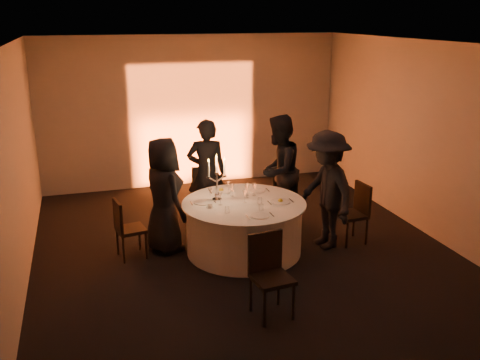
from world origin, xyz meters
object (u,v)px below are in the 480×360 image
object	(u,v)px
chair_left	(126,226)
guest_right	(327,190)
chair_back_left	(205,189)
guest_back_right	(278,171)
chair_front	(269,269)
coffee_cup	(210,205)
chair_right	(356,210)
chair_back_right	(275,188)
guest_left	(164,195)
candelabra	(217,184)
banquet_table	(244,227)
guest_back_left	(207,172)

from	to	relation	value
chair_left	guest_right	bearing A→B (deg)	-109.03
chair_back_left	guest_back_right	distance (m)	1.29
chair_front	coffee_cup	world-z (taller)	chair_front
guest_right	chair_right	bearing A→B (deg)	84.08
chair_back_left	chair_front	size ratio (longest dim) A/B	0.99
guest_back_right	chair_front	bearing A→B (deg)	23.06
chair_left	coffee_cup	xyz separation A→B (m)	(1.16, -0.34, 0.31)
chair_back_right	guest_right	world-z (taller)	guest_right
chair_left	guest_left	bearing A→B (deg)	-88.46
chair_back_left	coffee_cup	xyz separation A→B (m)	(-0.26, -1.46, 0.25)
chair_back_right	chair_right	bearing A→B (deg)	85.24
coffee_cup	candelabra	xyz separation A→B (m)	(0.17, 0.27, 0.21)
chair_left	guest_right	world-z (taller)	guest_right
chair_right	guest_back_right	distance (m)	1.41
chair_back_right	guest_right	size ratio (longest dim) A/B	0.52
banquet_table	guest_left	distance (m)	1.26
chair_right	guest_back_left	world-z (taller)	guest_back_left
chair_left	chair_right	bearing A→B (deg)	-107.60
guest_back_left	guest_right	size ratio (longest dim) A/B	0.99
chair_back_right	guest_right	xyz separation A→B (m)	(0.28, -1.40, 0.38)
banquet_table	chair_back_left	xyz separation A→B (m)	(-0.26, 1.40, 0.16)
guest_back_right	candelabra	distance (m)	1.39
guest_back_right	chair_right	bearing A→B (deg)	86.25
chair_left	chair_back_left	distance (m)	1.80
guest_back_right	candelabra	world-z (taller)	guest_back_right
guest_left	coffee_cup	xyz separation A→B (m)	(0.58, -0.47, -0.05)
coffee_cup	chair_back_left	bearing A→B (deg)	79.94
chair_left	guest_left	world-z (taller)	guest_left
chair_right	guest_right	world-z (taller)	guest_right
chair_left	coffee_cup	distance (m)	1.24
chair_back_left	coffee_cup	distance (m)	1.50
chair_back_right	guest_left	world-z (taller)	guest_left
guest_left	guest_right	distance (m)	2.39
chair_back_left	candelabra	xyz separation A→B (m)	(-0.09, -1.19, 0.46)
chair_back_right	chair_front	xyz separation A→B (m)	(-1.17, -2.94, 0.04)
guest_left	guest_back_right	size ratio (longest dim) A/B	0.93
chair_back_right	coffee_cup	world-z (taller)	chair_back_right
chair_back_left	guest_back_left	size ratio (longest dim) A/B	0.55
guest_back_left	guest_left	bearing A→B (deg)	56.86
chair_back_right	banquet_table	bearing A→B (deg)	18.06
chair_right	guest_back_left	bearing A→B (deg)	-130.83
coffee_cup	chair_left	bearing A→B (deg)	163.45
chair_right	guest_right	xyz separation A→B (m)	(-0.51, -0.01, 0.37)
guest_left	chair_front	bearing A→B (deg)	-177.78
banquet_table	chair_back_left	world-z (taller)	chair_back_left
chair_back_left	chair_front	bearing A→B (deg)	100.22
guest_back_right	guest_left	bearing A→B (deg)	-30.30
chair_back_right	coffee_cup	size ratio (longest dim) A/B	8.34
chair_left	guest_back_right	xyz separation A→B (m)	(2.54, 0.61, 0.43)
chair_back_left	banquet_table	bearing A→B (deg)	110.00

